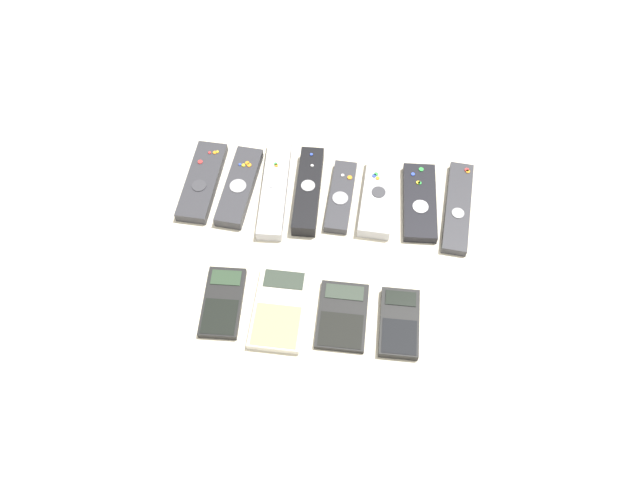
{
  "coord_description": "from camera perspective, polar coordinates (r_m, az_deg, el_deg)",
  "views": [
    {
      "loc": [
        0.07,
        -0.53,
        0.93
      ],
      "look_at": [
        0.0,
        0.03,
        0.01
      ],
      "focal_mm": 35.0,
      "sensor_mm": 36.0,
      "label": 1
    }
  ],
  "objects": [
    {
      "name": "remote_5",
      "position": [
        1.13,
        5.32,
        3.91
      ],
      "size": [
        0.06,
        0.17,
        0.02
      ],
      "rotation": [
        0.0,
        0.0,
        -0.03
      ],
      "color": "#B7B7BC",
      "rests_on": "ground_plane"
    },
    {
      "name": "remote_1",
      "position": [
        1.15,
        -7.37,
        4.85
      ],
      "size": [
        0.06,
        0.17,
        0.02
      ],
      "rotation": [
        0.0,
        0.0,
        -0.07
      ],
      "color": "#333338",
      "rests_on": "ground_plane"
    },
    {
      "name": "ground_plane",
      "position": [
        1.07,
        -0.22,
        -1.96
      ],
      "size": [
        3.0,
        3.0,
        0.0
      ],
      "primitive_type": "plane",
      "color": "beige"
    },
    {
      "name": "calculator_2",
      "position": [
        1.01,
        2.05,
        -6.94
      ],
      "size": [
        0.08,
        0.12,
        0.01
      ],
      "rotation": [
        0.0,
        0.0,
        0.01
      ],
      "color": "black",
      "rests_on": "ground_plane"
    },
    {
      "name": "remote_0",
      "position": [
        1.17,
        -10.71,
        5.29
      ],
      "size": [
        0.06,
        0.17,
        0.02
      ],
      "rotation": [
        0.0,
        0.0,
        -0.03
      ],
      "color": "#333338",
      "rests_on": "ground_plane"
    },
    {
      "name": "remote_2",
      "position": [
        1.14,
        -4.16,
        4.74
      ],
      "size": [
        0.06,
        0.22,
        0.02
      ],
      "rotation": [
        0.0,
        0.0,
        0.06
      ],
      "color": "#B7B7BC",
      "rests_on": "ground_plane"
    },
    {
      "name": "calculator_3",
      "position": [
        1.01,
        7.27,
        -7.52
      ],
      "size": [
        0.06,
        0.12,
        0.02
      ],
      "rotation": [
        0.0,
        0.0,
        0.02
      ],
      "color": "black",
      "rests_on": "ground_plane"
    },
    {
      "name": "calculator_0",
      "position": [
        1.04,
        -8.88,
        -5.64
      ],
      "size": [
        0.07,
        0.13,
        0.01
      ],
      "rotation": [
        0.0,
        0.0,
        0.05
      ],
      "color": "black",
      "rests_on": "ground_plane"
    },
    {
      "name": "remote_6",
      "position": [
        1.14,
        9.09,
        3.45
      ],
      "size": [
        0.07,
        0.17,
        0.02
      ],
      "rotation": [
        0.0,
        0.0,
        0.05
      ],
      "color": "black",
      "rests_on": "ground_plane"
    },
    {
      "name": "remote_4",
      "position": [
        1.13,
        1.92,
        4.0
      ],
      "size": [
        0.05,
        0.15,
        0.02
      ],
      "rotation": [
        0.0,
        0.0,
        -0.03
      ],
      "color": "#333338",
      "rests_on": "ground_plane"
    },
    {
      "name": "calculator_1",
      "position": [
        1.02,
        -3.72,
        -6.26
      ],
      "size": [
        0.08,
        0.15,
        0.02
      ],
      "rotation": [
        0.0,
        0.0,
        -0.0
      ],
      "color": "beige",
      "rests_on": "ground_plane"
    },
    {
      "name": "remote_7",
      "position": [
        1.14,
        12.49,
        2.94
      ],
      "size": [
        0.06,
        0.19,
        0.02
      ],
      "rotation": [
        0.0,
        0.0,
        -0.07
      ],
      "color": "#333338",
      "rests_on": "ground_plane"
    },
    {
      "name": "remote_3",
      "position": [
        1.13,
        -1.09,
        4.54
      ],
      "size": [
        0.05,
        0.18,
        0.03
      ],
      "rotation": [
        0.0,
        0.0,
        0.03
      ],
      "color": "black",
      "rests_on": "ground_plane"
    }
  ]
}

